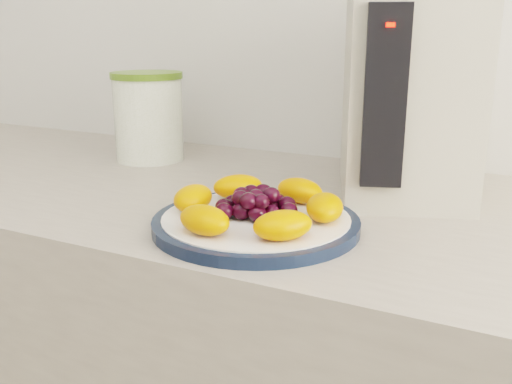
% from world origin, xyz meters
% --- Properties ---
extents(plate_rim, '(0.27, 0.27, 0.01)m').
position_xyz_m(plate_rim, '(0.02, 1.05, 0.91)').
color(plate_rim, '#101D33').
rests_on(plate_rim, counter).
extents(plate_face, '(0.24, 0.24, 0.02)m').
position_xyz_m(plate_face, '(0.02, 1.05, 0.91)').
color(plate_face, white).
rests_on(plate_face, counter).
extents(canister, '(0.17, 0.17, 0.16)m').
position_xyz_m(canister, '(-0.35, 1.32, 0.98)').
color(canister, '#56711C').
rests_on(canister, counter).
extents(canister_lid, '(0.17, 0.17, 0.01)m').
position_xyz_m(canister_lid, '(-0.35, 1.32, 1.06)').
color(canister_lid, '#547723').
rests_on(canister_lid, canister).
extents(appliance_body, '(0.26, 0.30, 0.32)m').
position_xyz_m(appliance_body, '(0.15, 1.31, 1.06)').
color(appliance_body, '#B5B09E').
rests_on(appliance_body, counter).
extents(appliance_panel, '(0.06, 0.04, 0.24)m').
position_xyz_m(appliance_panel, '(0.15, 1.17, 1.06)').
color(appliance_panel, black).
rests_on(appliance_panel, appliance_body).
extents(appliance_led, '(0.01, 0.01, 0.01)m').
position_xyz_m(appliance_led, '(0.15, 1.16, 1.16)').
color(appliance_led, '#FF0C05').
rests_on(appliance_led, appliance_panel).
extents(fruit_plate, '(0.23, 0.23, 0.04)m').
position_xyz_m(fruit_plate, '(0.02, 1.05, 0.93)').
color(fruit_plate, orange).
rests_on(fruit_plate, plate_face).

